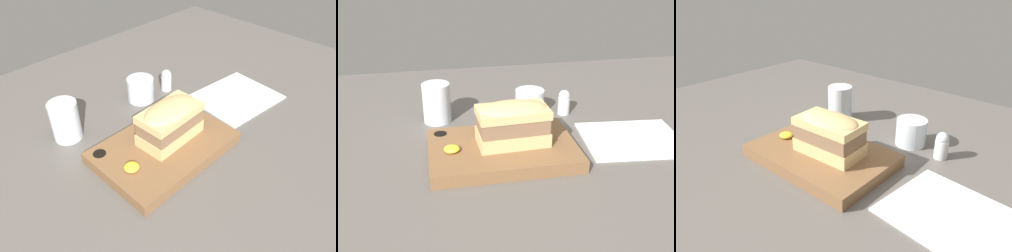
# 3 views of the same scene
# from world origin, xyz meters

# --- Properties ---
(dining_table) EXTENTS (1.48, 1.09, 0.02)m
(dining_table) POSITION_xyz_m (0.00, 0.00, 0.01)
(dining_table) COLOR #56514C
(dining_table) RESTS_ON ground
(serving_board) EXTENTS (0.29, 0.19, 0.03)m
(serving_board) POSITION_xyz_m (-0.03, -0.03, 0.03)
(serving_board) COLOR brown
(serving_board) RESTS_ON dining_table
(sandwich) EXTENTS (0.14, 0.08, 0.08)m
(sandwich) POSITION_xyz_m (-0.01, -0.03, 0.09)
(sandwich) COLOR tan
(sandwich) RESTS_ON serving_board
(mustard_dollop) EXTENTS (0.03, 0.03, 0.01)m
(mustard_dollop) POSITION_xyz_m (-0.13, -0.04, 0.05)
(mustard_dollop) COLOR yellow
(mustard_dollop) RESTS_ON serving_board
(water_glass) EXTENTS (0.06, 0.06, 0.09)m
(water_glass) POSITION_xyz_m (-0.15, 0.16, 0.06)
(water_glass) COLOR silver
(water_glass) RESTS_ON dining_table
(wine_glass) EXTENTS (0.07, 0.07, 0.06)m
(wine_glass) POSITION_xyz_m (0.07, 0.16, 0.05)
(wine_glass) COLOR silver
(wine_glass) RESTS_ON dining_table
(napkin) EXTENTS (0.22, 0.19, 0.00)m
(napkin) POSITION_xyz_m (0.25, -0.02, 0.02)
(napkin) COLOR white
(napkin) RESTS_ON dining_table
(salt_shaker) EXTENTS (0.03, 0.03, 0.06)m
(salt_shaker) POSITION_xyz_m (0.15, 0.14, 0.05)
(salt_shaker) COLOR silver
(salt_shaker) RESTS_ON dining_table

